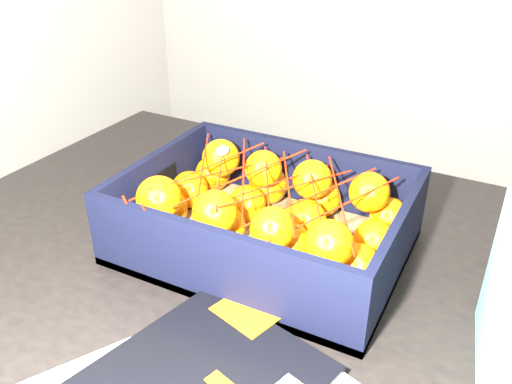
% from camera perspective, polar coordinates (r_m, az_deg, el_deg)
% --- Properties ---
extents(table, '(1.21, 0.82, 0.75)m').
position_cam_1_polar(table, '(0.83, 3.91, -13.43)').
color(table, black).
rests_on(table, ground).
extents(produce_crate, '(0.39, 0.30, 0.12)m').
position_cam_1_polar(produce_crate, '(0.78, 1.01, -3.85)').
color(produce_crate, olive).
rests_on(produce_crate, table).
extents(clementine_heap, '(0.37, 0.28, 0.11)m').
position_cam_1_polar(clementine_heap, '(0.77, 0.67, -2.34)').
color(clementine_heap, orange).
rests_on(clementine_heap, produce_crate).
extents(mesh_net, '(0.33, 0.26, 0.09)m').
position_cam_1_polar(mesh_net, '(0.74, 0.20, 0.67)').
color(mesh_net, '#B81A06').
rests_on(mesh_net, clementine_heap).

